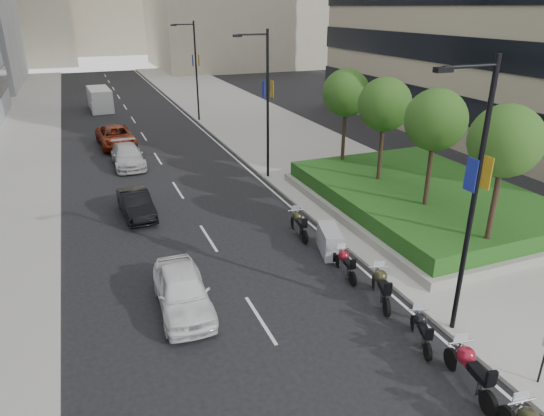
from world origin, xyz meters
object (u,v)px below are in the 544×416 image
lamp_post_1 (265,99)px  car_d (116,137)px  motorcycle_1 (470,370)px  car_b (136,204)px  motorcycle_3 (381,287)px  delivery_van (100,100)px  motorcycle_2 (421,330)px  motorcycle_6 (299,224)px  lamp_post_2 (194,67)px  lamp_post_0 (471,191)px  motorcycle_4 (345,264)px  car_c (128,156)px  car_a (182,291)px  motorcycle_5 (330,241)px

lamp_post_1 → car_d: bearing=124.8°
motorcycle_1 → car_b: bearing=33.1°
car_b → motorcycle_1: bearing=-70.2°
motorcycle_3 → motorcycle_1: bearing=-162.7°
car_b → delivery_van: 30.14m
motorcycle_2 → motorcycle_6: motorcycle_6 is taller
lamp_post_2 → motorcycle_3: size_ratio=3.98×
lamp_post_0 → delivery_van: bearing=100.5°
motorcycle_3 → car_d: bearing=34.7°
motorcycle_3 → motorcycle_6: bearing=23.9°
motorcycle_4 → motorcycle_6: 4.12m
motorcycle_6 → car_c: size_ratio=0.46×
car_a → car_b: (-0.42, 9.31, -0.10)m
motorcycle_1 → motorcycle_6: bearing=10.7°
motorcycle_6 → car_b: size_ratio=0.56×
motorcycle_2 → motorcycle_4: motorcycle_4 is taller
lamp_post_2 → car_c: lamp_post_2 is taller
motorcycle_4 → motorcycle_5: (0.33, 1.97, 0.04)m
motorcycle_3 → car_c: car_c is taller
car_c → motorcycle_5: bearing=-67.9°
car_c → car_a: bearing=-90.7°
motorcycle_1 → car_d: car_d is taller
lamp_post_1 → motorcycle_1: (-1.31, -19.32, -4.41)m
lamp_post_2 → car_c: 14.93m
lamp_post_2 → car_a: size_ratio=2.01×
lamp_post_0 → motorcycle_3: size_ratio=3.98×
motorcycle_3 → delivery_van: bearing=29.5°
motorcycle_6 → car_a: bearing=127.9°
lamp_post_0 → lamp_post_1: (0.00, 17.00, 0.00)m
car_d → car_c: bearing=-91.1°
motorcycle_6 → car_b: car_b is taller
lamp_post_2 → motorcycle_1: 37.60m
motorcycle_6 → motorcycle_2: bearing=-172.3°
lamp_post_2 → car_d: size_ratio=1.63×
lamp_post_0 → car_c: lamp_post_0 is taller
motorcycle_6 → car_b: 8.68m
car_a → car_c: 18.38m
motorcycle_6 → car_a: car_a is taller
motorcycle_4 → car_b: bearing=44.3°
car_b → car_d: bearing=84.9°
lamp_post_1 → motorcycle_2: 17.79m
motorcycle_1 → motorcycle_2: size_ratio=1.28×
lamp_post_1 → motorcycle_4: lamp_post_1 is taller
motorcycle_5 → lamp_post_2: bearing=13.2°
motorcycle_1 → car_c: car_c is taller
lamp_post_2 → car_b: bearing=-111.8°
car_a → lamp_post_0: bearing=-27.7°
lamp_post_0 → motorcycle_4: lamp_post_0 is taller
motorcycle_2 → motorcycle_6: size_ratio=0.85×
motorcycle_3 → motorcycle_5: bearing=19.0°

